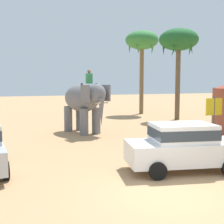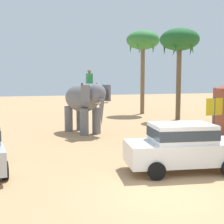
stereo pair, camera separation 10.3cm
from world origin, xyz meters
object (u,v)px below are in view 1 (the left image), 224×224
car_sedan_foreground (184,145)px  signboard_yellow (214,110)px  palm_tree_behind_elephant (179,42)px  palm_tree_left_of_road (142,43)px  elephant_with_mahout (84,101)px

car_sedan_foreground → signboard_yellow: size_ratio=1.81×
signboard_yellow → car_sedan_foreground: bearing=-138.8°
palm_tree_behind_elephant → palm_tree_left_of_road: size_ratio=0.93×
palm_tree_behind_elephant → car_sedan_foreground: bearing=-122.0°
elephant_with_mahout → palm_tree_left_of_road: bearing=46.8°
car_sedan_foreground → elephant_with_mahout: bearing=97.8°
palm_tree_behind_elephant → signboard_yellow: bearing=-111.0°
car_sedan_foreground → palm_tree_behind_elephant: (7.84, 12.56, 5.47)m
elephant_with_mahout → palm_tree_behind_elephant: (9.05, 3.64, 4.41)m
palm_tree_left_of_road → signboard_yellow: 14.91m
car_sedan_foreground → palm_tree_left_of_road: size_ratio=0.54×
elephant_with_mahout → palm_tree_left_of_road: size_ratio=0.50×
signboard_yellow → palm_tree_left_of_road: bearing=79.6°
car_sedan_foreground → palm_tree_left_of_road: palm_tree_left_of_road is taller
palm_tree_left_of_road → signboard_yellow: bearing=-100.4°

